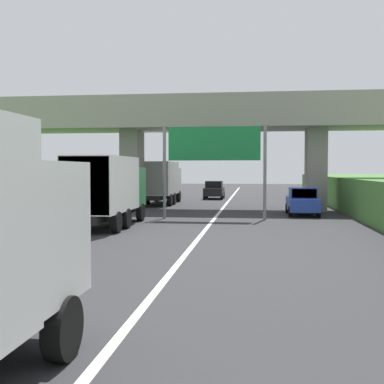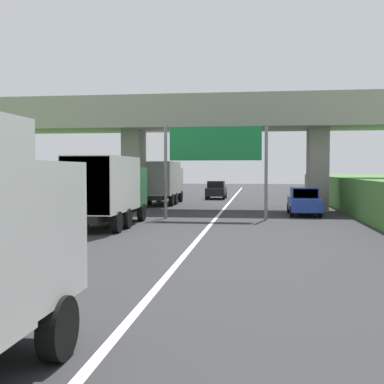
# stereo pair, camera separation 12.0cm
# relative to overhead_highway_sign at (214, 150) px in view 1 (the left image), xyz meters

# --- Properties ---
(lane_centre_stripe) EXTENTS (0.20, 99.53, 0.01)m
(lane_centre_stripe) POSITION_rel_overhead_highway_sign_xyz_m (0.00, -0.64, -3.93)
(lane_centre_stripe) COLOR white
(lane_centre_stripe) RESTS_ON ground
(overpass_bridge) EXTENTS (40.00, 4.80, 7.83)m
(overpass_bridge) POSITION_rel_overhead_highway_sign_xyz_m (0.00, 6.80, 1.98)
(overpass_bridge) COLOR gray
(overpass_bridge) RESTS_ON ground
(overhead_highway_sign) EXTENTS (5.88, 0.18, 5.33)m
(overhead_highway_sign) POSITION_rel_overhead_highway_sign_xyz_m (0.00, 0.00, 0.00)
(overhead_highway_sign) COLOR slate
(overhead_highway_sign) RESTS_ON ground
(truck_green) EXTENTS (2.44, 7.30, 3.44)m
(truck_green) POSITION_rel_overhead_highway_sign_xyz_m (-4.87, -4.34, -2.00)
(truck_green) COLOR black
(truck_green) RESTS_ON ground
(truck_silver) EXTENTS (2.44, 7.30, 3.44)m
(truck_silver) POSITION_rel_overhead_highway_sign_xyz_m (-5.24, 11.74, -2.00)
(truck_silver) COLOR black
(truck_silver) RESTS_ON ground
(car_blue) EXTENTS (1.86, 4.10, 1.72)m
(car_blue) POSITION_rel_overhead_highway_sign_xyz_m (5.22, 3.04, -3.08)
(car_blue) COLOR #233D9E
(car_blue) RESTS_ON ground
(car_black) EXTENTS (1.86, 4.10, 1.72)m
(car_black) POSITION_rel_overhead_highway_sign_xyz_m (-1.54, 19.31, -3.08)
(car_black) COLOR black
(car_black) RESTS_ON ground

